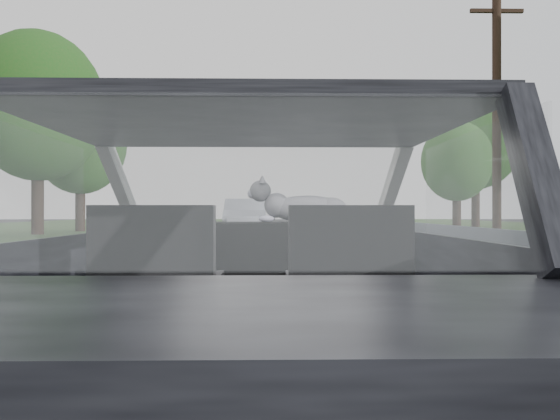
{
  "coord_description": "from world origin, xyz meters",
  "views": [
    {
      "loc": [
        0.07,
        -2.61,
        1.07
      ],
      "look_at": [
        0.13,
        0.55,
        1.07
      ],
      "focal_mm": 35.0,
      "sensor_mm": 36.0,
      "label": 1
    }
  ],
  "objects_px": {
    "subject_car": "(254,282)",
    "utility_pole": "(497,117)",
    "other_car": "(245,217)",
    "highway_sign": "(390,208)",
    "cat": "(307,207)"
  },
  "relations": [
    {
      "from": "subject_car",
      "to": "cat",
      "type": "height_order",
      "value": "subject_car"
    },
    {
      "from": "cat",
      "to": "utility_pole",
      "type": "height_order",
      "value": "utility_pole"
    },
    {
      "from": "other_car",
      "to": "utility_pole",
      "type": "bearing_deg",
      "value": -51.91
    },
    {
      "from": "subject_car",
      "to": "utility_pole",
      "type": "relative_size",
      "value": 0.56
    },
    {
      "from": "other_car",
      "to": "utility_pole",
      "type": "xyz_separation_m",
      "value": [
        7.17,
        -8.47,
        2.8
      ]
    },
    {
      "from": "other_car",
      "to": "highway_sign",
      "type": "xyz_separation_m",
      "value": [
        7.82,
        7.39,
        0.46
      ]
    },
    {
      "from": "subject_car",
      "to": "utility_pole",
      "type": "distance_m",
      "value": 13.8
    },
    {
      "from": "other_car",
      "to": "utility_pole",
      "type": "distance_m",
      "value": 11.45
    },
    {
      "from": "subject_car",
      "to": "highway_sign",
      "type": "bearing_deg",
      "value": 76.14
    },
    {
      "from": "cat",
      "to": "other_car",
      "type": "height_order",
      "value": "other_car"
    },
    {
      "from": "other_car",
      "to": "highway_sign",
      "type": "distance_m",
      "value": 10.78
    },
    {
      "from": "utility_pole",
      "to": "cat",
      "type": "bearing_deg",
      "value": -117.52
    },
    {
      "from": "other_car",
      "to": "utility_pole",
      "type": "relative_size",
      "value": 0.67
    },
    {
      "from": "highway_sign",
      "to": "other_car",
      "type": "bearing_deg",
      "value": -130.66
    },
    {
      "from": "cat",
      "to": "highway_sign",
      "type": "bearing_deg",
      "value": 79.94
    }
  ]
}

